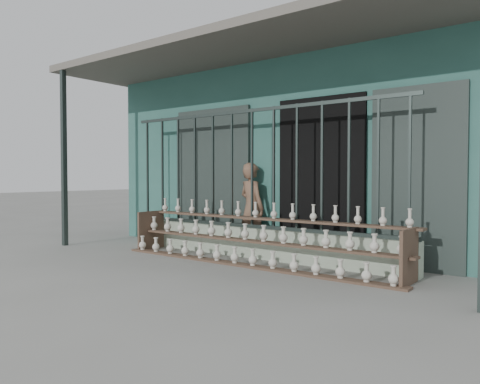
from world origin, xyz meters
The scene contains 6 objects.
ground centered at (0.00, 0.00, 0.00)m, with size 60.00×60.00×0.00m, color slate.
workshop_building centered at (0.00, 4.23, 1.62)m, with size 7.40×6.60×3.21m.
parapet_wall centered at (0.00, 1.30, 0.23)m, with size 5.00×0.20×0.45m, color #A4B59B.
security_fence centered at (0.00, 1.30, 1.35)m, with size 5.00×0.04×1.80m.
shelf_rack centered at (0.33, 0.88, 0.36)m, with size 4.50×0.68×0.85m.
elderly_woman centered at (-0.25, 1.64, 0.72)m, with size 0.53×0.35×1.44m, color brown.
Camera 1 is at (4.16, -4.41, 1.24)m, focal length 35.00 mm.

